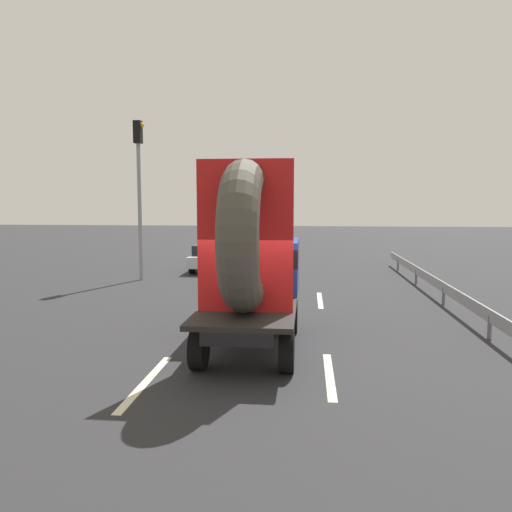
# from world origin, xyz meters

# --- Properties ---
(ground_plane) EXTENTS (120.00, 120.00, 0.00)m
(ground_plane) POSITION_xyz_m (0.00, 0.00, 0.00)
(ground_plane) COLOR #28282B
(flatbed_truck) EXTENTS (2.02, 5.01, 4.07)m
(flatbed_truck) POSITION_xyz_m (-0.14, 0.82, 1.91)
(flatbed_truck) COLOR black
(flatbed_truck) RESTS_ON ground_plane
(distant_sedan) EXTENTS (1.65, 3.85, 1.26)m
(distant_sedan) POSITION_xyz_m (-3.46, 13.43, 0.67)
(distant_sedan) COLOR black
(distant_sedan) RESTS_ON ground_plane
(traffic_light) EXTENTS (0.42, 0.36, 6.56)m
(traffic_light) POSITION_xyz_m (-5.86, 10.14, 4.22)
(traffic_light) COLOR gray
(traffic_light) RESTS_ON ground_plane
(guardrail) EXTENTS (0.10, 16.20, 0.71)m
(guardrail) POSITION_xyz_m (5.42, 8.16, 0.53)
(guardrail) COLOR gray
(guardrail) RESTS_ON ground_plane
(lane_dash_left_near) EXTENTS (0.16, 2.87, 0.01)m
(lane_dash_left_near) POSITION_xyz_m (-1.80, -1.56, 0.00)
(lane_dash_left_near) COLOR beige
(lane_dash_left_near) RESTS_ON ground_plane
(lane_dash_left_far) EXTENTS (0.16, 2.31, 0.01)m
(lane_dash_left_far) POSITION_xyz_m (-1.80, 6.69, 0.00)
(lane_dash_left_far) COLOR beige
(lane_dash_left_far) RESTS_ON ground_plane
(lane_dash_right_near) EXTENTS (0.16, 2.58, 0.01)m
(lane_dash_right_near) POSITION_xyz_m (1.52, -0.88, 0.00)
(lane_dash_right_near) COLOR beige
(lane_dash_right_near) RESTS_ON ground_plane
(lane_dash_right_far) EXTENTS (0.16, 2.74, 0.01)m
(lane_dash_right_far) POSITION_xyz_m (1.52, 6.43, 0.00)
(lane_dash_right_far) COLOR beige
(lane_dash_right_far) RESTS_ON ground_plane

